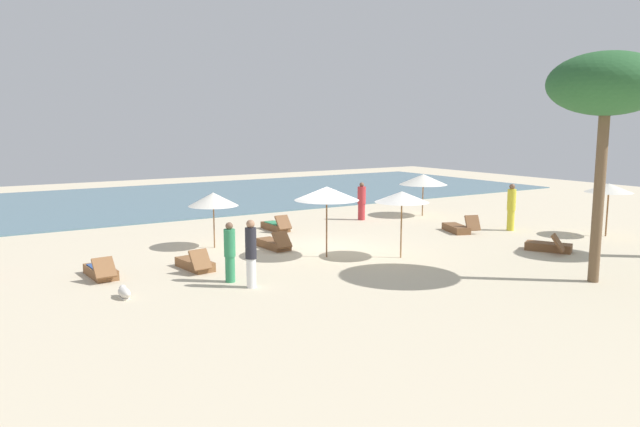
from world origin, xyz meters
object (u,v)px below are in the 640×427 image
object	(u,v)px
lounger_1	(458,228)
dog	(124,292)
person_1	(511,207)
lounger_4	(276,226)
umbrella_4	(327,193)
umbrella_3	(213,199)
lounger_3	(549,247)
person_3	(251,253)
palm_1	(607,86)
person_4	(230,252)
lounger_2	(101,271)
lounger_5	(274,244)
person_0	(362,201)
umbrella_2	(609,188)
umbrella_0	(402,197)
umbrella_1	(423,179)
lounger_0	(195,264)

from	to	relation	value
lounger_1	dog	size ratio (longest dim) A/B	2.72
lounger_1	person_1	xyz separation A→B (m)	(2.12, -0.88, 0.82)
lounger_1	lounger_4	xyz separation A→B (m)	(-6.04, 4.33, 0.00)
umbrella_4	umbrella_3	bearing A→B (deg)	127.16
umbrella_3	lounger_3	bearing A→B (deg)	-35.35
lounger_1	person_3	size ratio (longest dim) A/B	0.94
person_1	lounger_1	bearing A→B (deg)	157.46
palm_1	person_4	bearing A→B (deg)	147.90
lounger_2	lounger_5	distance (m)	6.14
lounger_2	person_0	xyz separation A→B (m)	(12.44, 4.34, 0.69)
person_3	lounger_3	bearing A→B (deg)	-7.15
umbrella_2	lounger_4	bearing A→B (deg)	142.08
lounger_4	umbrella_0	bearing A→B (deg)	-81.04
person_4	umbrella_3	bearing A→B (deg)	72.84
person_0	palm_1	xyz separation A→B (m)	(-0.91, -12.18, 4.49)
umbrella_1	umbrella_4	bearing A→B (deg)	-150.03
umbrella_3	lounger_5	xyz separation A→B (m)	(1.73, -1.26, -1.57)
lounger_4	palm_1	bearing A→B (deg)	-72.86
umbrella_2	palm_1	size ratio (longest dim) A/B	0.33
lounger_2	lounger_4	xyz separation A→B (m)	(7.86, 4.05, 0.00)
lounger_2	person_4	distance (m)	3.89
umbrella_1	lounger_2	distance (m)	16.16
person_0	lounger_4	bearing A→B (deg)	-176.40
umbrella_1	umbrella_0	bearing A→B (deg)	-136.26
lounger_1	person_0	world-z (taller)	person_0
lounger_2	person_3	distance (m)	4.65
umbrella_2	palm_1	xyz separation A→B (m)	(-6.67, -3.85, 3.46)
lounger_4	person_1	bearing A→B (deg)	-32.52
umbrella_4	person_1	bearing A→B (deg)	0.60
umbrella_0	lounger_0	distance (m)	6.88
lounger_1	person_1	bearing A→B (deg)	-22.54
umbrella_0	lounger_4	size ratio (longest dim) A/B	1.30
person_4	lounger_0	bearing A→B (deg)	99.01
umbrella_1	person_0	distance (m)	3.37
umbrella_0	lounger_1	world-z (taller)	umbrella_0
person_1	umbrella_4	bearing A→B (deg)	-179.40
umbrella_2	lounger_1	size ratio (longest dim) A/B	1.19
umbrella_0	umbrella_2	size ratio (longest dim) A/B	1.06
umbrella_1	umbrella_3	xyz separation A→B (m)	(-11.29, -1.65, -0.01)
umbrella_1	person_4	xyz separation A→B (m)	(-12.70, -6.24, -0.89)
lounger_2	lounger_3	distance (m)	14.65
umbrella_0	palm_1	xyz separation A→B (m)	(2.61, -5.19, 3.33)
umbrella_1	lounger_4	size ratio (longest dim) A/B	1.34
person_3	dog	xyz separation A→B (m)	(-3.16, 0.81, -0.80)
person_3	dog	bearing A→B (deg)	165.64
lounger_4	dog	xyz separation A→B (m)	(-7.84, -6.53, -0.02)
lounger_4	lounger_5	bearing A→B (deg)	-119.19
person_0	person_1	size ratio (longest dim) A/B	0.89
lounger_2	person_4	xyz separation A→B (m)	(2.93, -2.46, 0.68)
umbrella_2	umbrella_4	size ratio (longest dim) A/B	0.89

